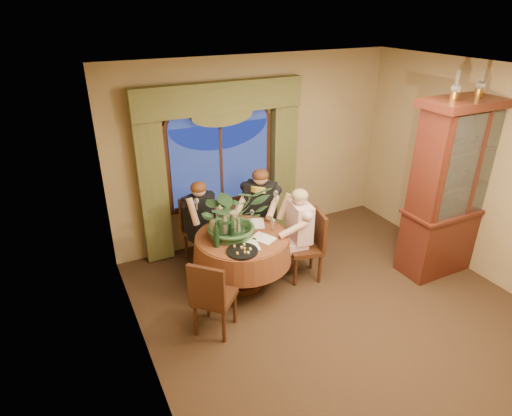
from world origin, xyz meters
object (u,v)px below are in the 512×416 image
oil_lamp_center (481,83)px  dining_table (242,261)px  oil_lamp_right (504,80)px  person_back (200,224)px  chair_right (305,247)px  centerpiece_plant (233,191)px  person_pink (299,233)px  wine_bottle_2 (219,230)px  stoneware_vase (235,223)px  chair_back (202,231)px  person_scarf (261,213)px  chair_back_right (254,225)px  oil_lamp_left (456,85)px  chair_front_left (215,295)px  wine_bottle_3 (213,226)px  wine_bottle_1 (216,235)px  wine_bottle_4 (225,226)px  wine_bottle_0 (232,228)px  china_cabinet (458,188)px  olive_bowl (248,235)px

oil_lamp_center → dining_table: bearing=163.1°
oil_lamp_right → person_back: 4.31m
chair_right → centerpiece_plant: (-0.90, 0.31, 0.87)m
person_pink → wine_bottle_2: (-1.11, 0.09, 0.27)m
dining_table → stoneware_vase: size_ratio=4.23×
chair_back → oil_lamp_right: bearing=136.6°
dining_table → person_scarf: bearing=46.3°
chair_back_right → person_scarf: 0.23m
oil_lamp_left → chair_front_left: 3.67m
stoneware_vase → person_scarf: bearing=38.6°
wine_bottle_3 → chair_front_left: bearing=-111.0°
chair_back → oil_lamp_left: bearing=129.9°
stoneware_vase → oil_lamp_center: bearing=-18.4°
wine_bottle_1 → person_back: bearing=84.7°
oil_lamp_right → wine_bottle_1: oil_lamp_right is taller
centerpiece_plant → wine_bottle_2: size_ratio=3.08×
person_scarf → wine_bottle_4: person_scarf is taller
person_scarf → wine_bottle_2: 1.10m
chair_front_left → wine_bottle_0: (0.49, 0.63, 0.44)m
dining_table → china_cabinet: bearing=-16.9°
person_back → stoneware_vase: 0.74m
chair_back_right → person_back: person_back is taller
oil_lamp_center → wine_bottle_0: (-2.93, 0.82, -1.66)m
person_back → wine_bottle_1: size_ratio=3.90×
chair_front_left → wine_bottle_2: 0.84m
oil_lamp_center → stoneware_vase: bearing=161.6°
chair_right → wine_bottle_1: bearing=99.4°
chair_right → chair_back: 1.50m
wine_bottle_1 → oil_lamp_left: bearing=-15.0°
person_back → centerpiece_plant: size_ratio=1.27×
wine_bottle_1 → wine_bottle_4: 0.25m
olive_bowl → person_pink: bearing=-4.2°
olive_bowl → wine_bottle_3: bearing=157.3°
oil_lamp_right → olive_bowl: oil_lamp_right is taller
china_cabinet → person_back: china_cabinet is taller
wine_bottle_4 → chair_front_left: bearing=-121.5°
oil_lamp_right → person_pink: oil_lamp_right is taller
oil_lamp_right → wine_bottle_0: bearing=166.2°
chair_front_left → china_cabinet: bearing=41.4°
person_pink → centerpiece_plant: centerpiece_plant is taller
chair_front_left → wine_bottle_1: size_ratio=2.91×
chair_back → wine_bottle_2: (-0.05, -0.84, 0.44)m
oil_lamp_right → person_pink: (-2.40, 0.74, -1.93)m
person_scarf → centerpiece_plant: size_ratio=1.35×
oil_lamp_center → wine_bottle_2: 3.60m
oil_lamp_center → wine_bottle_4: oil_lamp_center is taller
oil_lamp_left → person_pink: (-1.57, 0.74, -1.93)m
stoneware_vase → wine_bottle_0: (-0.09, -0.12, 0.01)m
oil_lamp_left → oil_lamp_right: same height
oil_lamp_right → person_scarf: 3.54m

